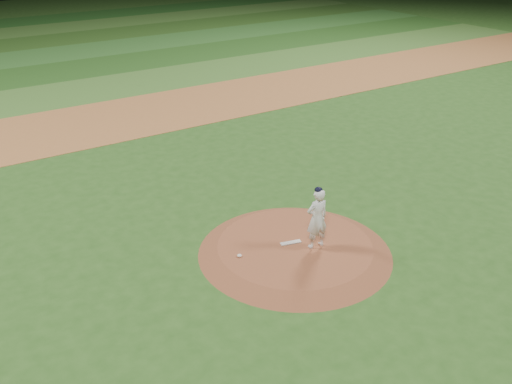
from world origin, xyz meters
name	(u,v)px	position (x,y,z in m)	size (l,w,h in m)	color
ground	(295,252)	(0.00, 0.00, 0.00)	(120.00, 120.00, 0.00)	#28521A
infield_dirt_band	(115,119)	(0.00, 14.00, 0.01)	(70.00, 6.00, 0.02)	#A36332
outfield_stripe_0	(78,92)	(0.00, 19.50, 0.01)	(70.00, 5.00, 0.02)	#3D6D27
outfield_stripe_1	(52,73)	(0.00, 24.50, 0.01)	(70.00, 5.00, 0.02)	#224F19
outfield_stripe_2	(31,57)	(0.00, 29.50, 0.01)	(70.00, 5.00, 0.02)	#2D6524
outfield_stripe_3	(14,44)	(0.00, 34.50, 0.01)	(70.00, 5.00, 0.02)	#264D18
pitchers_mound	(295,249)	(0.00, 0.00, 0.12)	(5.50, 5.50, 0.25)	brown
pitching_rubber	(291,243)	(-0.04, 0.14, 0.27)	(0.60, 0.15, 0.03)	silver
rosin_bag	(239,256)	(-1.64, 0.34, 0.29)	(0.13, 0.13, 0.07)	white
pitcher_on_mound	(317,218)	(0.43, -0.39, 1.16)	(0.69, 0.49, 1.85)	white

